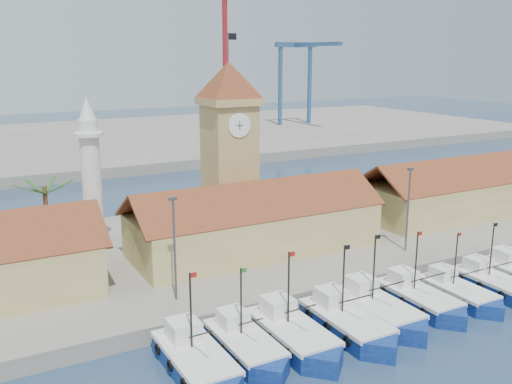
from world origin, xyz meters
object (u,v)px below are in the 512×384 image
boat_4 (379,312)px  minaret (91,175)px  clock_tower (229,146)px  boat_0 (197,364)px

boat_4 → minaret: 31.98m
boat_4 → minaret: minaret is taller
boat_4 → minaret: (-17.67, 25.11, 8.93)m
minaret → boat_4: bearing=-54.9°
boat_4 → clock_tower: clock_tower is taller
boat_0 → minaret: bearing=92.1°
boat_0 → clock_tower: size_ratio=0.45×
clock_tower → minaret: 15.30m
boat_4 → clock_tower: 25.80m
clock_tower → minaret: size_ratio=1.39×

